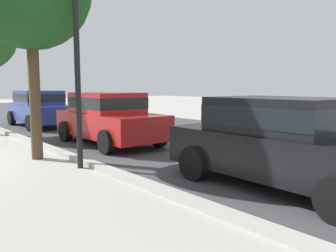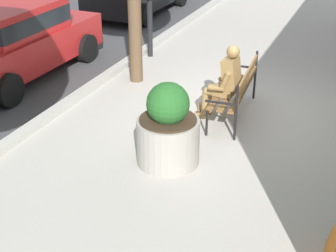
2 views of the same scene
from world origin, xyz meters
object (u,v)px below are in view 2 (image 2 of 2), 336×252
at_px(park_bench, 238,88).
at_px(concrete_planter, 168,130).
at_px(parked_car_red, 13,38).
at_px(bronze_statue_seated, 223,83).

relative_size(park_bench, concrete_planter, 1.44).
bearing_deg(parked_car_red, park_bench, -90.90).
bearing_deg(concrete_planter, park_bench, -14.70).
height_order(park_bench, parked_car_red, parked_car_red).
xyz_separation_m(concrete_planter, parked_car_red, (1.99, 4.31, 0.31)).
xyz_separation_m(bronze_statue_seated, concrete_planter, (-1.72, 0.29, -0.14)).
distance_m(park_bench, bronze_statue_seated, 0.31).
bearing_deg(concrete_planter, parked_car_red, 65.20).
relative_size(park_bench, bronze_statue_seated, 1.34).
height_order(park_bench, concrete_planter, concrete_planter).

